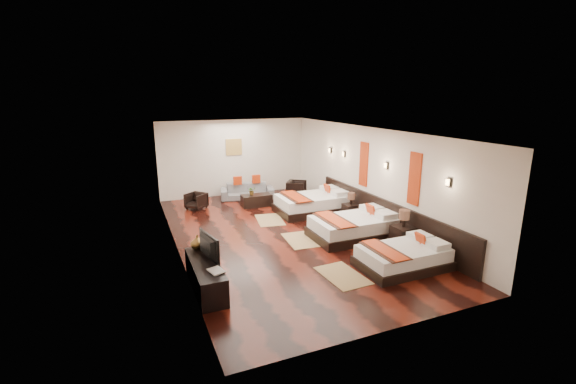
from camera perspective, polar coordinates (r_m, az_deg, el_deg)
name	(u,v)px	position (r m, az deg, el deg)	size (l,w,h in m)	color
floor	(282,234)	(10.59, -0.90, -6.27)	(5.50, 9.50, 0.01)	black
ceiling	(281,131)	(9.96, -0.97, 9.00)	(5.50, 9.50, 0.01)	white
back_wall	(234,158)	(14.62, -7.94, 5.03)	(5.50, 0.01, 2.80)	silver
left_wall	(174,195)	(9.54, -16.45, -0.38)	(0.01, 9.50, 2.80)	silver
right_wall	(370,176)	(11.47, 11.92, 2.32)	(0.01, 9.50, 2.80)	silver
headboard_panel	(383,215)	(11.06, 13.84, -3.33)	(0.08, 6.60, 0.90)	black
bed_near	(404,257)	(8.96, 16.67, -9.11)	(1.93, 1.21, 0.74)	black
bed_mid	(354,227)	(10.46, 9.72, -5.05)	(2.23, 1.40, 0.85)	black
bed_far	(313,203)	(12.47, 3.75, -1.66)	(2.29, 1.44, 0.87)	black
nightstand_a	(403,234)	(10.08, 16.53, -5.94)	(0.48, 0.48, 0.96)	black
nightstand_b	(351,210)	(11.95, 9.20, -2.58)	(0.41, 0.41, 0.82)	black
jute_mat_near	(342,275)	(8.41, 8.01, -12.07)	(0.75, 1.20, 0.01)	#9E8050
jute_mat_mid	(301,240)	(10.20, 1.90, -7.06)	(0.75, 1.20, 0.01)	#9E8050
jute_mat_far	(270,220)	(11.77, -2.71, -4.12)	(0.75, 1.20, 0.01)	#9E8050
tv_console	(205,276)	(7.89, -12.06, -11.94)	(0.50, 1.80, 0.55)	black
tv	(205,247)	(7.83, -12.13, -7.92)	(0.88, 0.12, 0.51)	black
book	(210,273)	(7.31, -11.39, -11.58)	(0.25, 0.33, 0.03)	black
figurine	(197,242)	(8.38, -13.19, -7.19)	(0.29, 0.29, 0.31)	brown
sofa	(247,191)	(14.14, -6.02, 0.12)	(1.89, 0.74, 0.55)	slate
armchair_left	(196,201)	(13.17, -13.35, -1.29)	(0.58, 0.59, 0.54)	black
armchair_right	(297,189)	(14.29, 1.26, 0.47)	(0.65, 0.67, 0.61)	black
coffee_table	(256,200)	(13.19, -4.67, -1.23)	(1.00, 0.50, 0.40)	black
table_plant	(252,191)	(13.12, -5.36, 0.22)	(0.26, 0.22, 0.29)	#26541C
orange_panel_a	(414,179)	(9.93, 18.12, 1.85)	(0.04, 0.40, 1.30)	#D86014
orange_panel_b	(364,164)	(11.65, 11.08, 4.04)	(0.04, 0.40, 1.30)	#D86014
sconce_near	(449,182)	(9.11, 22.55, 1.34)	(0.07, 0.12, 0.18)	black
sconce_mid	(386,165)	(10.73, 14.26, 3.82)	(0.07, 0.12, 0.18)	black
sconce_far	(344,154)	(12.52, 8.22, 5.57)	(0.07, 0.12, 0.18)	black
sconce_lounge	(330,150)	(13.30, 6.22, 6.13)	(0.07, 0.12, 0.18)	black
gold_artwork	(234,147)	(14.54, -7.97, 6.57)	(0.60, 0.04, 0.60)	#AD873F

